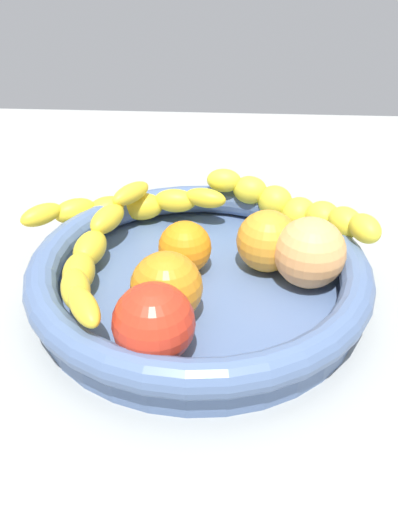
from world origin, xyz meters
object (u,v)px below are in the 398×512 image
(fruit_bowl, at_px, (199,276))
(orange_mid_left, at_px, (268,241))
(orange_front, at_px, (185,247))
(orange_mid_right, at_px, (166,287))
(banana_arching_top, at_px, (126,207))
(banana_draped_right, at_px, (296,209))
(banana_draped_left, at_px, (93,253))
(peach_blush, at_px, (310,253))
(tomato_red, at_px, (154,323))

(fruit_bowl, height_order, orange_mid_left, orange_mid_left)
(orange_front, height_order, orange_mid_right, orange_mid_right)
(banana_arching_top, bearing_deg, orange_front, -48.62)
(banana_draped_right, relative_size, orange_mid_right, 2.83)
(orange_mid_left, xyz_separation_m, orange_mid_right, (-0.09, -0.09, 0.00))
(banana_draped_left, distance_m, orange_mid_left, 0.17)
(fruit_bowl, xyz_separation_m, orange_mid_left, (0.07, 0.03, 0.03))
(banana_draped_left, height_order, peach_blush, peach_blush)
(fruit_bowl, height_order, banana_draped_left, banana_draped_left)
(banana_draped_right, distance_m, orange_mid_left, 0.08)
(banana_draped_left, xyz_separation_m, peach_blush, (0.21, 0.01, 0.00))
(peach_blush, bearing_deg, orange_mid_left, 147.37)
(tomato_red, bearing_deg, banana_draped_right, 58.03)
(orange_front, bearing_deg, orange_mid_right, -97.16)
(orange_mid_left, bearing_deg, banana_arching_top, 154.49)
(fruit_bowl, xyz_separation_m, banana_arching_top, (-0.09, 0.11, 0.02))
(orange_front, distance_m, orange_mid_left, 0.08)
(banana_draped_right, xyz_separation_m, tomato_red, (-0.13, -0.21, 0.00))
(banana_draped_right, xyz_separation_m, orange_front, (-0.12, -0.08, -0.01))
(tomato_red, bearing_deg, orange_mid_right, 85.15)
(fruit_bowl, distance_m, banana_draped_left, 0.11)
(banana_arching_top, xyz_separation_m, orange_mid_right, (0.06, -0.16, 0.01))
(banana_draped_right, bearing_deg, fruit_bowl, -135.24)
(fruit_bowl, relative_size, orange_mid_left, 5.33)
(orange_mid_right, bearing_deg, fruit_bowl, 66.21)
(banana_draped_right, bearing_deg, orange_mid_left, -115.84)
(fruit_bowl, bearing_deg, banana_arching_top, 130.56)
(banana_draped_left, distance_m, banana_draped_right, 0.23)
(fruit_bowl, height_order, banana_draped_right, banana_draped_right)
(tomato_red, bearing_deg, banana_arching_top, 105.73)
(orange_front, bearing_deg, orange_mid_left, 6.64)
(banana_draped_left, bearing_deg, banana_arching_top, 83.08)
(orange_mid_left, relative_size, tomato_red, 0.93)
(banana_draped_left, bearing_deg, peach_blush, 2.02)
(orange_mid_right, bearing_deg, banana_draped_left, 144.83)
(peach_blush, bearing_deg, banana_arching_top, 152.99)
(banana_draped_right, xyz_separation_m, banana_arching_top, (-0.19, 0.00, -0.01))
(banana_draped_left, xyz_separation_m, tomato_red, (0.07, -0.11, 0.00))
(fruit_bowl, distance_m, orange_mid_left, 0.08)
(orange_mid_right, bearing_deg, tomato_red, -94.85)
(fruit_bowl, relative_size, peach_blush, 4.83)
(orange_mid_left, xyz_separation_m, peach_blush, (0.04, -0.03, 0.00))
(fruit_bowl, bearing_deg, peach_blush, 2.75)
(orange_front, bearing_deg, banana_arching_top, 131.38)
(tomato_red, bearing_deg, orange_front, 83.76)
(banana_draped_left, height_order, orange_mid_left, orange_mid_left)
(orange_front, distance_m, tomato_red, 0.13)
(orange_mid_right, relative_size, peach_blush, 0.93)
(orange_front, height_order, orange_mid_left, orange_mid_left)
(orange_mid_left, xyz_separation_m, tomato_red, (-0.10, -0.14, 0.00))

